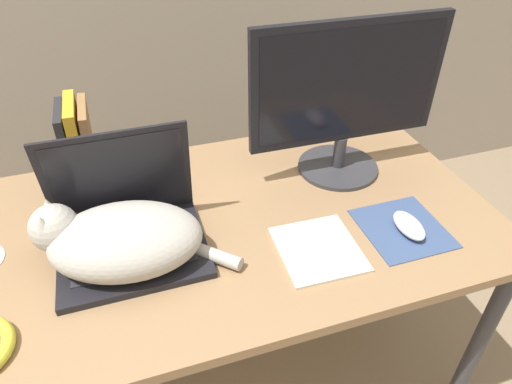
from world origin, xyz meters
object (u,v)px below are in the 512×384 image
(notepad, at_px, (318,249))
(book_row, at_px, (78,144))
(external_monitor, at_px, (347,97))
(laptop, at_px, (129,228))
(cat, at_px, (119,239))
(computer_mouse, at_px, (409,225))

(notepad, bearing_deg, book_row, 137.32)
(book_row, relative_size, notepad, 1.16)
(external_monitor, height_order, notepad, external_monitor)
(book_row, distance_m, notepad, 0.71)
(laptop, relative_size, notepad, 1.63)
(laptop, distance_m, external_monitor, 0.66)
(cat, relative_size, book_row, 1.84)
(book_row, bearing_deg, external_monitor, -13.82)
(cat, bearing_deg, external_monitor, 17.13)
(laptop, distance_m, computer_mouse, 0.68)
(external_monitor, relative_size, book_row, 2.26)
(cat, xyz_separation_m, external_monitor, (0.64, 0.20, 0.16))
(laptop, xyz_separation_m, notepad, (0.42, -0.16, -0.05))
(book_row, bearing_deg, notepad, -42.68)
(laptop, height_order, computer_mouse, laptop)
(cat, bearing_deg, computer_mouse, -9.22)
(notepad, bearing_deg, cat, 166.90)
(computer_mouse, bearing_deg, book_row, 147.40)
(external_monitor, distance_m, computer_mouse, 0.37)
(laptop, relative_size, computer_mouse, 3.07)
(computer_mouse, height_order, notepad, computer_mouse)
(computer_mouse, relative_size, notepad, 0.53)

